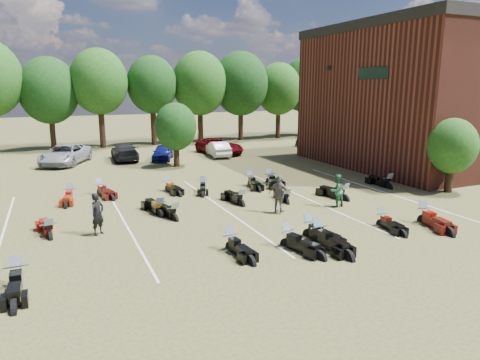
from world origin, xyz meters
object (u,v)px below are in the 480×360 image
person_grey (279,194)px  motorcycle_7 (50,238)px  car_4 (163,152)px  motorcycle_14 (100,194)px  motorcycle_3 (309,237)px  person_green (337,191)px  person_black (98,214)px  motorcycle_0 (18,286)px

person_grey → motorcycle_7: (-10.43, 0.58, -0.95)m
car_4 → motorcycle_14: (-6.21, -10.27, -0.64)m
motorcycle_3 → person_green: bearing=32.9°
person_green → motorcycle_3: person_green is taller
person_black → person_grey: (8.52, -0.27, 0.05)m
person_green → motorcycle_0: person_green is taller
person_grey → motorcycle_3: size_ratio=0.78×
motorcycle_0 → motorcycle_3: bearing=0.4°
person_black → motorcycle_7: bearing=131.6°
motorcycle_0 → person_black: bearing=54.0°
car_4 → person_green: (4.80, -17.87, 0.21)m
person_green → motorcycle_3: 5.14m
car_4 → motorcycle_0: 23.49m
person_grey → motorcycle_14: person_grey is taller
person_black → motorcycle_3: bearing=-64.9°
car_4 → person_black: (-6.99, -17.39, 0.26)m
person_black → motorcycle_3: 8.92m
motorcycle_0 → motorcycle_14: (3.63, 11.06, 0.00)m
person_black → motorcycle_14: size_ratio=0.77×
person_black → motorcycle_0: bearing=-165.1°
motorcycle_0 → motorcycle_3: (10.84, 0.10, 0.00)m
motorcycle_3 → motorcycle_7: 10.74m
person_green → motorcycle_14: person_green is taller
person_grey → person_black: bearing=51.3°
car_4 → motorcycle_3: (1.00, -21.23, -0.64)m
person_black → person_grey: 8.53m
car_4 → person_green: bearing=-53.9°
person_black → motorcycle_14: bearing=44.5°
person_grey → motorcycle_0: person_grey is taller
person_black → motorcycle_3: size_ratio=0.74×
person_grey → motorcycle_7: person_grey is taller
motorcycle_0 → motorcycle_14: size_ratio=1.01×
person_black → person_green: bearing=-41.6°
car_4 → motorcycle_7: (-8.90, -17.08, -0.64)m
person_black → person_grey: size_ratio=0.95×
person_grey → motorcycle_0: bearing=71.0°
person_grey → motorcycle_3: 3.73m
person_black → motorcycle_14: (0.79, 7.12, -0.90)m
motorcycle_7 → motorcycle_14: bearing=-120.8°
car_4 → person_grey: person_grey is taller
car_4 → motorcycle_0: (-9.84, -21.33, -0.64)m
person_grey → motorcycle_14: (-7.73, 7.39, -0.95)m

